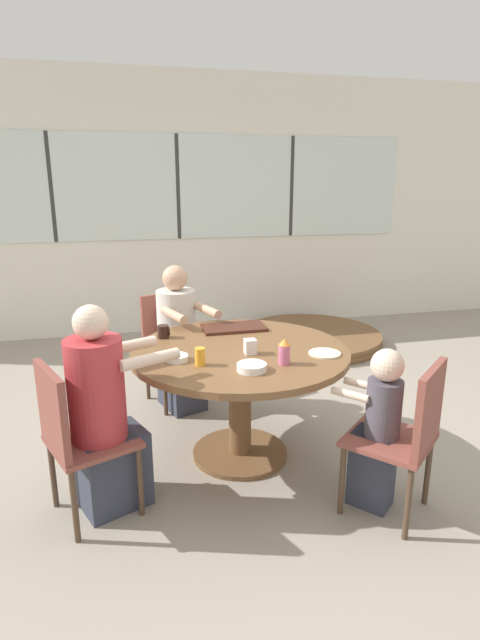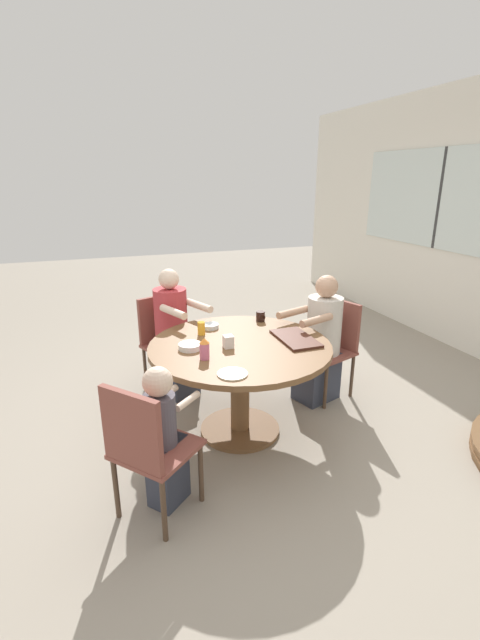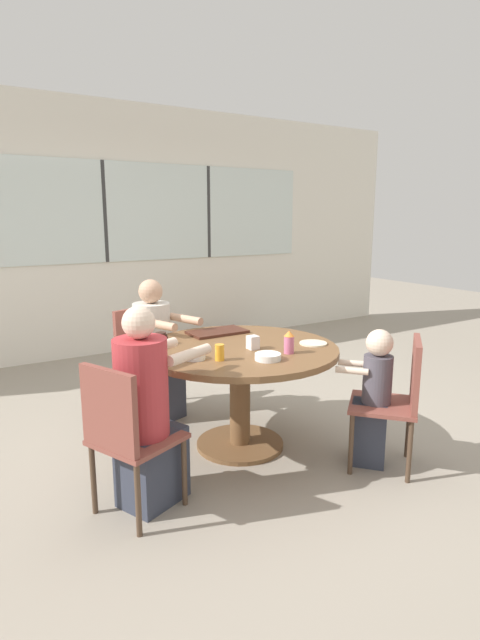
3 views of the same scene
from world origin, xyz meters
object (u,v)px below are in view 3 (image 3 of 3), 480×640
at_px(chair_for_woman_green_shirt, 124,430).
at_px(person_woman_green_shirt, 147,417).
at_px(person_man_blue_shirt, 156,355).
at_px(coffee_mug, 161,338).
at_px(bowl_white_shallow, 268,357).
at_px(person_toddler, 373,400).
at_px(chair_for_man_blue_shirt, 142,352).
at_px(milk_carton_small, 253,342).
at_px(sippy_cup, 289,342).
at_px(folded_table_stack, 241,348).
at_px(bowl_cereal, 195,357).
at_px(chair_for_toddler, 399,393).
at_px(juice_glass, 220,352).

xyz_separation_m(chair_for_woman_green_shirt, person_woman_green_shirt, (0.15, 0.06, 0.01)).
bearing_deg(person_woman_green_shirt, chair_for_woman_green_shirt, -90.00).
bearing_deg(chair_for_woman_green_shirt, person_man_blue_shirt, 128.25).
relative_size(coffee_mug, bowl_white_shallow, 0.52).
relative_size(person_woman_green_shirt, person_toddler, 1.26).
xyz_separation_m(person_woman_green_shirt, person_toddler, (1.37, -0.32, -0.08)).
xyz_separation_m(chair_for_man_blue_shirt, milk_carton_small, (0.36, -1.07, 0.26)).
xyz_separation_m(chair_for_woman_green_shirt, coffee_mug, (0.52, 0.72, 0.26)).
distance_m(person_woman_green_shirt, sippy_cup, 1.01).
xyz_separation_m(person_woman_green_shirt, folded_table_stack, (2.06, 2.35, -0.45)).
bearing_deg(chair_for_man_blue_shirt, person_toddler, 100.42).
xyz_separation_m(person_toddler, bowl_cereal, (-0.97, 0.54, 0.30)).
relative_size(chair_for_toddler, milk_carton_small, 9.59).
height_order(chair_for_toddler, milk_carton_small, chair_for_toddler).
height_order(person_woman_green_shirt, person_man_blue_shirt, person_woman_green_shirt).
distance_m(person_woman_green_shirt, person_toddler, 1.41).
bearing_deg(juice_glass, milk_carton_small, 19.84).
bearing_deg(chair_for_toddler, coffee_mug, 93.80).
height_order(chair_for_woman_green_shirt, bowl_white_shallow, chair_for_woman_green_shirt).
relative_size(chair_for_toddler, sippy_cup, 5.76).
relative_size(sippy_cup, milk_carton_small, 1.67).
distance_m(milk_carton_small, bowl_cereal, 0.43).
bearing_deg(bowl_white_shallow, chair_for_woman_green_shirt, -177.57).
height_order(coffee_mug, bowl_cereal, coffee_mug).
height_order(person_man_blue_shirt, bowl_white_shallow, person_man_blue_shirt).
xyz_separation_m(coffee_mug, bowl_white_shallow, (0.40, -0.69, -0.02)).
bearing_deg(bowl_cereal, juice_glass, -40.44).
relative_size(chair_for_woman_green_shirt, juice_glass, 8.52).
height_order(person_woman_green_shirt, milk_carton_small, person_woman_green_shirt).
xyz_separation_m(person_woman_green_shirt, sippy_cup, (0.97, 0.03, 0.28)).
distance_m(coffee_mug, bowl_cereal, 0.44).
relative_size(person_toddler, milk_carton_small, 10.14).
height_order(chair_for_man_blue_shirt, chair_for_toddler, same).
relative_size(sippy_cup, bowl_white_shallow, 0.92).
distance_m(sippy_cup, bowl_white_shallow, 0.21).
bearing_deg(bowl_white_shallow, bowl_cereal, 146.42).
relative_size(chair_for_woman_green_shirt, chair_for_man_blue_shirt, 1.00).
bearing_deg(person_woman_green_shirt, folded_table_stack, 115.92).
bearing_deg(person_woman_green_shirt, chair_for_toddler, 50.66).
relative_size(chair_for_man_blue_shirt, juice_glass, 8.52).
height_order(milk_carton_small, folded_table_stack, milk_carton_small).
bearing_deg(chair_for_toddler, sippy_cup, 95.87).
bearing_deg(chair_for_toddler, juice_glass, 108.34).
bearing_deg(person_man_blue_shirt, chair_for_man_blue_shirt, -90.00).
height_order(chair_for_toddler, coffee_mug, chair_for_toddler).
xyz_separation_m(chair_for_toddler, milk_carton_small, (-0.64, 0.67, 0.26)).
height_order(person_toddler, folded_table_stack, person_toddler).
bearing_deg(milk_carton_small, person_toddler, -46.07).
xyz_separation_m(person_man_blue_shirt, person_toddler, (0.85, -1.47, -0.06)).
bearing_deg(chair_for_woman_green_shirt, milk_carton_small, 84.08).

